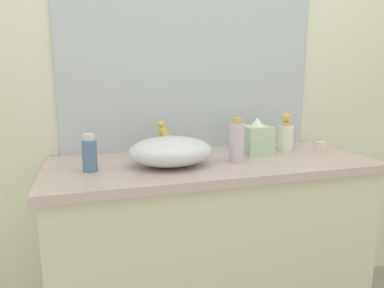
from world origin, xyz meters
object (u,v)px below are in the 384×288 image
at_px(soap_dispenser, 286,135).
at_px(candle_jar, 321,146).
at_px(sink_basin, 171,151).
at_px(lotion_bottle, 237,142).
at_px(perfume_bottle, 90,153).
at_px(tissue_box, 257,138).

xyz_separation_m(soap_dispenser, candle_jar, (0.16, -0.07, -0.05)).
xyz_separation_m(sink_basin, soap_dispenser, (0.61, 0.14, 0.01)).
bearing_deg(lotion_bottle, perfume_bottle, 177.81).
bearing_deg(soap_dispenser, tissue_box, -168.29).
height_order(lotion_bottle, tissue_box, lotion_bottle).
bearing_deg(candle_jar, soap_dispenser, 157.05).
height_order(perfume_bottle, tissue_box, tissue_box).
bearing_deg(soap_dispenser, sink_basin, -167.36).
xyz_separation_m(sink_basin, candle_jar, (0.77, 0.07, -0.04)).
height_order(sink_basin, candle_jar, sink_basin).
height_order(sink_basin, perfume_bottle, perfume_bottle).
height_order(tissue_box, candle_jar, tissue_box).
distance_m(soap_dispenser, perfume_bottle, 0.93).
height_order(soap_dispenser, candle_jar, soap_dispenser).
relative_size(lotion_bottle, candle_jar, 3.48).
xyz_separation_m(sink_basin, tissue_box, (0.43, 0.10, 0.01)).
xyz_separation_m(lotion_bottle, perfume_bottle, (-0.59, 0.02, -0.02)).
relative_size(sink_basin, candle_jar, 6.29).
height_order(perfume_bottle, candle_jar, perfume_bottle).
bearing_deg(tissue_box, lotion_bottle, -142.14).
bearing_deg(tissue_box, soap_dispenser, 11.71).
xyz_separation_m(perfume_bottle, tissue_box, (0.74, 0.10, 0.00)).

